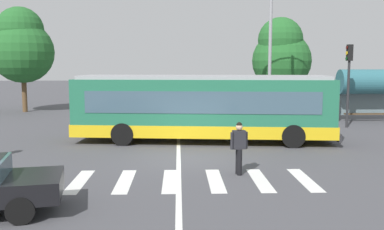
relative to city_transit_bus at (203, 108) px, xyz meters
The scene contains 13 objects.
ground_plane 4.06m from the city_transit_bus, 103.29° to the right, with size 160.00×160.00×0.00m, color #47474C.
city_transit_bus is the anchor object (origin of this frame).
pedestrian_crossing_street 6.12m from the city_transit_bus, 82.26° to the right, with size 0.57×0.33×1.72m.
parked_car_silver 12.23m from the city_transit_bus, 112.00° to the left, with size 2.29×4.67×1.35m.
parked_car_red 12.22m from the city_transit_bus, 98.11° to the left, with size 2.09×4.60×1.35m.
parked_car_black 11.39m from the city_transit_bus, 85.93° to the left, with size 2.18×4.63×1.35m.
traffic_light_far_corner 9.56m from the city_transit_bus, 26.96° to the left, with size 0.33×0.32×4.66m.
bus_stop_shelter 12.93m from the city_transit_bus, 33.04° to the left, with size 3.81×1.54×3.25m.
twin_arm_street_lamp 9.07m from the city_transit_bus, 55.51° to the left, with size 5.37×0.32×10.24m.
background_tree_left 18.54m from the city_transit_bus, 134.23° to the left, with size 4.58×4.58×7.79m.
background_tree_right 16.25m from the city_transit_bus, 64.14° to the left, with size 4.65×4.65×7.21m.
crosswalk_painted_stripes 6.96m from the city_transit_bus, 95.89° to the right, with size 7.40×2.73×0.01m.
lane_center_line 2.54m from the city_transit_bus, 124.73° to the right, with size 0.16×24.00×0.01m, color silver.
Camera 1 is at (-0.27, -16.08, 3.56)m, focal length 40.48 mm.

